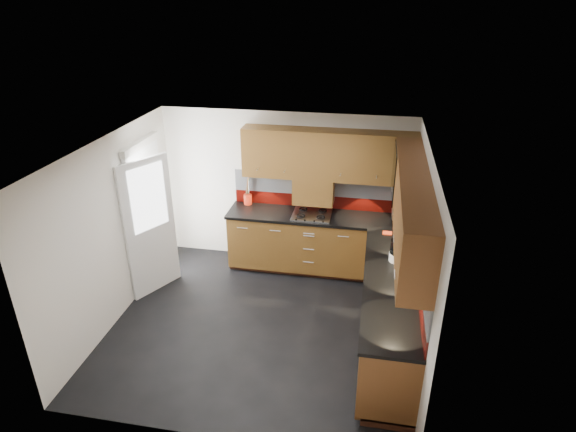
% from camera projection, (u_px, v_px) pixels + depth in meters
% --- Properties ---
extents(room, '(4.00, 3.80, 2.64)m').
position_uv_depth(room, '(258.00, 222.00, 5.68)').
color(room, black).
extents(base_cabinets, '(2.70, 3.20, 0.95)m').
position_uv_depth(base_cabinets, '(348.00, 275.00, 6.59)').
color(base_cabinets, brown).
rests_on(base_cabinets, room).
extents(countertop, '(2.72, 3.22, 0.04)m').
position_uv_depth(countertop, '(349.00, 245.00, 6.37)').
color(countertop, black).
rests_on(countertop, base_cabinets).
extents(backsplash, '(2.70, 3.20, 0.54)m').
position_uv_depth(backsplash, '(368.00, 219.00, 6.41)').
color(backsplash, maroon).
rests_on(backsplash, countertop).
extents(upper_cabinets, '(2.50, 3.20, 0.72)m').
position_uv_depth(upper_cabinets, '(367.00, 179.00, 6.02)').
color(upper_cabinets, brown).
rests_on(upper_cabinets, room).
extents(extractor_hood, '(0.60, 0.33, 0.40)m').
position_uv_depth(extractor_hood, '(314.00, 190.00, 7.15)').
color(extractor_hood, brown).
rests_on(extractor_hood, room).
extents(glass_cabinet, '(0.32, 0.80, 0.66)m').
position_uv_depth(glass_cabinet, '(406.00, 171.00, 6.19)').
color(glass_cabinet, black).
rests_on(glass_cabinet, room).
extents(back_door, '(0.42, 1.19, 2.04)m').
position_uv_depth(back_door, '(149.00, 219.00, 6.83)').
color(back_door, white).
rests_on(back_door, room).
extents(gas_hob, '(0.57, 0.50, 0.04)m').
position_uv_depth(gas_hob, '(312.00, 215.00, 7.14)').
color(gas_hob, silver).
rests_on(gas_hob, countertop).
extents(utensil_pot, '(0.13, 0.13, 0.46)m').
position_uv_depth(utensil_pot, '(248.00, 198.00, 7.49)').
color(utensil_pot, red).
rests_on(utensil_pot, countertop).
extents(toaster, '(0.29, 0.22, 0.19)m').
position_uv_depth(toaster, '(401.00, 214.00, 6.97)').
color(toaster, silver).
rests_on(toaster, countertop).
extents(food_processor, '(0.20, 0.20, 0.33)m').
position_uv_depth(food_processor, '(398.00, 250.00, 5.89)').
color(food_processor, white).
rests_on(food_processor, countertop).
extents(paper_towel, '(0.14, 0.14, 0.26)m').
position_uv_depth(paper_towel, '(402.00, 272.00, 5.48)').
color(paper_towel, white).
rests_on(paper_towel, countertop).
extents(orange_cloth, '(0.13, 0.11, 0.01)m').
position_uv_depth(orange_cloth, '(387.00, 233.00, 6.62)').
color(orange_cloth, '#F0421A').
rests_on(orange_cloth, countertop).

